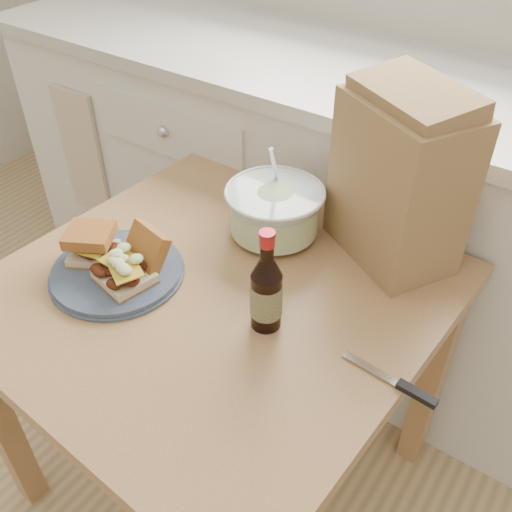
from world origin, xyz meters
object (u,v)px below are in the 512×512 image
Objects in this scene: dining_table at (218,322)px; beer_bottle at (266,292)px; plate at (117,272)px; coleslaw_bowl at (274,213)px; paper_bag at (399,183)px.

beer_bottle is (0.14, -0.03, 0.19)m from dining_table.
plate is 1.25× the size of beer_bottle.
beer_bottle is (0.15, -0.25, 0.02)m from coleslaw_bowl.
coleslaw_bowl is (0.19, 0.31, 0.05)m from plate.
dining_table is 0.24m from beer_bottle.
plate is 0.37m from coleslaw_bowl.
dining_table is 2.60× the size of paper_bag.
beer_bottle is 0.37m from paper_bag.
beer_bottle reaches higher than dining_table.
plate is at bearing -151.49° from dining_table.
beer_bottle is at bearing -75.75° from paper_bag.
beer_bottle is 0.63× the size of paper_bag.
plate is 0.61m from paper_bag.
dining_table is 3.30× the size of plate.
coleslaw_bowl reaches higher than dining_table.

